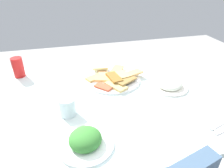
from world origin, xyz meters
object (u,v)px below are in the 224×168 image
(dining_table, at_px, (112,107))
(soda_can, at_px, (18,67))
(drinking_glass, at_px, (67,107))
(salad_plate_greens, at_px, (85,140))
(salad_plate_rice, at_px, (169,85))
(fork, at_px, (224,121))
(pide_platter, at_px, (112,78))

(dining_table, xyz_separation_m, soda_can, (0.50, -0.35, 0.14))
(dining_table, height_order, drinking_glass, drinking_glass)
(salad_plate_greens, height_order, salad_plate_rice, salad_plate_greens)
(soda_can, distance_m, drinking_glass, 0.53)
(salad_plate_greens, height_order, soda_can, soda_can)
(fork, bearing_deg, salad_plate_rice, -91.41)
(salad_plate_greens, bearing_deg, pide_platter, -115.86)
(pide_platter, bearing_deg, salad_plate_greens, 64.14)
(salad_plate_rice, distance_m, fork, 0.34)
(dining_table, xyz_separation_m, salad_plate_rice, (-0.33, 0.00, 0.09))
(dining_table, xyz_separation_m, fork, (-0.43, 0.33, 0.08))
(salad_plate_rice, bearing_deg, dining_table, -0.18)
(pide_platter, distance_m, soda_can, 0.58)
(pide_platter, relative_size, fork, 1.87)
(drinking_glass, bearing_deg, soda_can, -59.47)
(dining_table, distance_m, soda_can, 0.63)
(pide_platter, relative_size, drinking_glass, 4.22)
(soda_can, relative_size, drinking_glass, 1.42)
(soda_can, distance_m, fork, 1.15)
(dining_table, height_order, pide_platter, pide_platter)
(pide_platter, distance_m, drinking_glass, 0.38)
(soda_can, bearing_deg, fork, 143.91)
(pide_platter, bearing_deg, drinking_glass, 43.32)
(salad_plate_greens, relative_size, salad_plate_rice, 1.05)
(pide_platter, relative_size, soda_can, 2.97)
(pide_platter, relative_size, salad_plate_greens, 1.65)
(pide_platter, height_order, salad_plate_rice, salad_plate_rice)
(dining_table, bearing_deg, drinking_glass, 24.22)
(pide_platter, bearing_deg, soda_can, -19.54)
(soda_can, bearing_deg, drinking_glass, 120.53)
(salad_plate_greens, bearing_deg, salad_plate_rice, -149.23)
(dining_table, xyz_separation_m, salad_plate_greens, (0.18, 0.31, 0.10))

